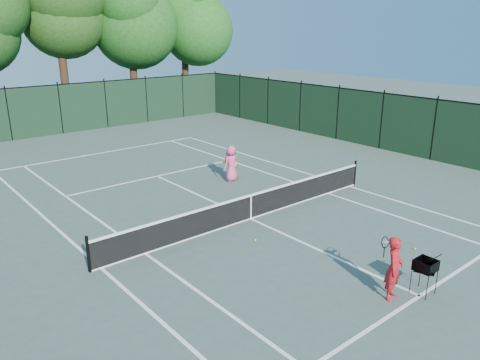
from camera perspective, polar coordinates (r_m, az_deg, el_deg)
ground at (r=16.32m, az=1.31°, el=-4.76°), size 90.00×90.00×0.00m
sideline_doubles_left at (r=13.70m, az=-16.57°, el=-10.25°), size 0.10×23.77×0.01m
sideline_doubles_right at (r=20.13m, az=13.18°, el=-0.75°), size 0.10×23.77×0.01m
sideline_singles_left at (r=14.20m, az=-11.48°, el=-8.77°), size 0.10×23.77×0.01m
sideline_singles_right at (r=19.10m, az=10.67°, el=-1.60°), size 0.10×23.77×0.01m
baseline_far at (r=26.01m, az=-16.17°, el=3.27°), size 10.97×0.10×0.01m
service_line_near at (r=12.74m, az=21.08°, el=-13.05°), size 8.23×0.10×0.01m
service_line_far at (r=21.27m, az=-10.08°, el=0.47°), size 8.23×0.10×0.01m
center_service_line at (r=16.32m, az=1.31°, el=-4.75°), size 0.10×12.80×0.01m
tennis_net at (r=16.14m, az=1.32°, el=-3.20°), size 11.69×0.09×1.06m
fence_far at (r=31.33m, az=-21.05°, el=8.01°), size 24.00×0.05×3.00m
fence_right at (r=25.13m, az=22.56°, el=5.60°), size 0.05×36.00×3.00m
tree_4 at (r=37.05m, az=-13.43°, el=20.41°), size 6.20×6.20×12.97m
tree_5 at (r=39.99m, az=-6.94°, el=19.92°), size 5.80×5.80×12.23m
coach at (r=12.07m, az=18.26°, el=-10.15°), size 0.79×0.83×1.61m
player_pink at (r=20.11m, az=-1.08°, el=2.02°), size 0.81×0.58×1.55m
player_green at (r=20.32m, az=-1.14°, el=2.23°), size 0.93×0.84×1.57m
ball_hopper at (r=12.53m, az=21.69°, el=-9.66°), size 0.62×0.62×0.92m
loose_ball_near_cart at (r=15.07m, az=20.54°, el=-7.87°), size 0.07×0.07×0.07m
loose_ball_midcourt at (r=14.69m, az=1.86°, el=-7.32°), size 0.07×0.07×0.07m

